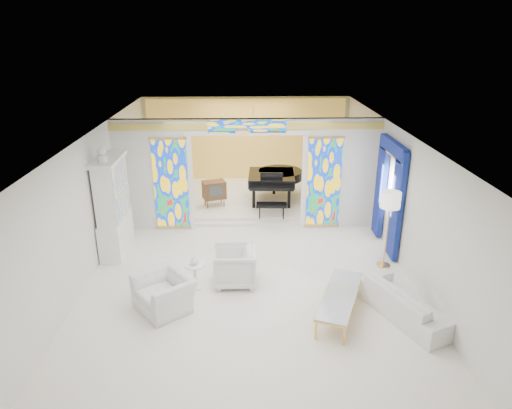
{
  "coord_description": "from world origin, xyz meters",
  "views": [
    {
      "loc": [
        -0.11,
        -9.58,
        5.13
      ],
      "look_at": [
        0.17,
        0.2,
        1.35
      ],
      "focal_mm": 32.0,
      "sensor_mm": 36.0,
      "label": 1
    }
  ],
  "objects_px": {
    "armchair_right": "(235,266)",
    "grand_piano": "(275,177)",
    "sofa": "(406,302)",
    "china_cabinet": "(113,207)",
    "armchair_left": "(164,293)",
    "coffee_table": "(340,296)",
    "tv_console": "(214,190)"
  },
  "relations": [
    {
      "from": "armchair_right",
      "to": "grand_piano",
      "type": "bearing_deg",
      "value": 165.78
    },
    {
      "from": "sofa",
      "to": "grand_piano",
      "type": "distance_m",
      "value": 6.34
    },
    {
      "from": "china_cabinet",
      "to": "armchair_left",
      "type": "relative_size",
      "value": 2.55
    },
    {
      "from": "armchair_right",
      "to": "coffee_table",
      "type": "height_order",
      "value": "armchair_right"
    },
    {
      "from": "china_cabinet",
      "to": "coffee_table",
      "type": "height_order",
      "value": "china_cabinet"
    },
    {
      "from": "armchair_right",
      "to": "tv_console",
      "type": "relative_size",
      "value": 1.19
    },
    {
      "from": "china_cabinet",
      "to": "sofa",
      "type": "bearing_deg",
      "value": -24.98
    },
    {
      "from": "china_cabinet",
      "to": "grand_piano",
      "type": "distance_m",
      "value": 5.13
    },
    {
      "from": "armchair_left",
      "to": "tv_console",
      "type": "xyz_separation_m",
      "value": [
        0.69,
        5.1,
        0.32
      ]
    },
    {
      "from": "armchair_left",
      "to": "grand_piano",
      "type": "height_order",
      "value": "grand_piano"
    },
    {
      "from": "armchair_right",
      "to": "tv_console",
      "type": "bearing_deg",
      "value": -170.92
    },
    {
      "from": "coffee_table",
      "to": "sofa",
      "type": "bearing_deg",
      "value": -4.06
    },
    {
      "from": "armchair_right",
      "to": "grand_piano",
      "type": "relative_size",
      "value": 0.34
    },
    {
      "from": "tv_console",
      "to": "grand_piano",
      "type": "bearing_deg",
      "value": -3.07
    },
    {
      "from": "coffee_table",
      "to": "tv_console",
      "type": "relative_size",
      "value": 2.7
    },
    {
      "from": "armchair_left",
      "to": "tv_console",
      "type": "height_order",
      "value": "tv_console"
    },
    {
      "from": "china_cabinet",
      "to": "grand_piano",
      "type": "height_order",
      "value": "china_cabinet"
    },
    {
      "from": "sofa",
      "to": "china_cabinet",
      "type": "bearing_deg",
      "value": 41.09
    },
    {
      "from": "armchair_left",
      "to": "coffee_table",
      "type": "xyz_separation_m",
      "value": [
        3.38,
        -0.28,
        0.05
      ]
    },
    {
      "from": "china_cabinet",
      "to": "sofa",
      "type": "relative_size",
      "value": 1.31
    },
    {
      "from": "sofa",
      "to": "coffee_table",
      "type": "height_order",
      "value": "sofa"
    },
    {
      "from": "coffee_table",
      "to": "china_cabinet",
      "type": "bearing_deg",
      "value": 150.51
    },
    {
      "from": "china_cabinet",
      "to": "coffee_table",
      "type": "bearing_deg",
      "value": -29.49
    },
    {
      "from": "china_cabinet",
      "to": "tv_console",
      "type": "height_order",
      "value": "china_cabinet"
    },
    {
      "from": "armchair_right",
      "to": "coffee_table",
      "type": "relative_size",
      "value": 0.44
    },
    {
      "from": "armchair_right",
      "to": "tv_console",
      "type": "xyz_separation_m",
      "value": [
        -0.67,
        4.17,
        0.26
      ]
    },
    {
      "from": "armchair_left",
      "to": "sofa",
      "type": "height_order",
      "value": "armchair_left"
    },
    {
      "from": "coffee_table",
      "to": "tv_console",
      "type": "distance_m",
      "value": 6.02
    },
    {
      "from": "china_cabinet",
      "to": "armchair_right",
      "type": "xyz_separation_m",
      "value": [
        2.9,
        -1.58,
        -0.76
      ]
    },
    {
      "from": "tv_console",
      "to": "armchair_left",
      "type": "bearing_deg",
      "value": -115.84
    },
    {
      "from": "armchair_right",
      "to": "coffee_table",
      "type": "distance_m",
      "value": 2.35
    },
    {
      "from": "armchair_right",
      "to": "sofa",
      "type": "distance_m",
      "value": 3.51
    }
  ]
}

